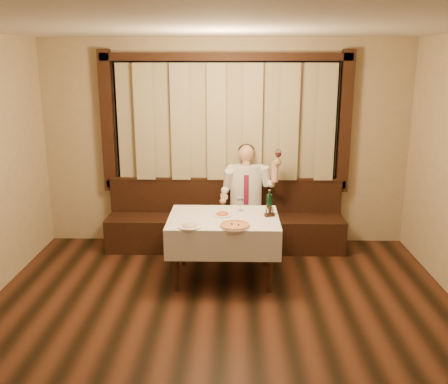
{
  "coord_description": "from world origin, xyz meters",
  "views": [
    {
      "loc": [
        0.12,
        -3.79,
        2.5
      ],
      "look_at": [
        0.0,
        1.9,
        1.0
      ],
      "focal_mm": 40.0,
      "sensor_mm": 36.0,
      "label": 1
    }
  ],
  "objects_px": {
    "green_bottle": "(269,204)",
    "cruet_caddy": "(269,213)",
    "pizza": "(235,226)",
    "pasta_cream": "(190,224)",
    "dining_table": "(224,225)",
    "pasta_red": "(222,213)",
    "banquette": "(225,225)",
    "seated_man": "(247,190)"
  },
  "relations": [
    {
      "from": "dining_table",
      "to": "pasta_red",
      "type": "bearing_deg",
      "value": 106.25
    },
    {
      "from": "dining_table",
      "to": "cruet_caddy",
      "type": "relative_size",
      "value": 10.15
    },
    {
      "from": "pasta_cream",
      "to": "dining_table",
      "type": "bearing_deg",
      "value": 46.6
    },
    {
      "from": "pizza",
      "to": "pasta_red",
      "type": "distance_m",
      "value": 0.43
    },
    {
      "from": "banquette",
      "to": "pasta_cream",
      "type": "distance_m",
      "value": 1.53
    },
    {
      "from": "pasta_cream",
      "to": "green_bottle",
      "type": "distance_m",
      "value": 1.01
    },
    {
      "from": "pizza",
      "to": "green_bottle",
      "type": "distance_m",
      "value": 0.62
    },
    {
      "from": "pasta_cream",
      "to": "seated_man",
      "type": "xyz_separation_m",
      "value": [
        0.64,
        1.31,
        0.04
      ]
    },
    {
      "from": "pasta_red",
      "to": "pasta_cream",
      "type": "distance_m",
      "value": 0.55
    },
    {
      "from": "pizza",
      "to": "green_bottle",
      "type": "xyz_separation_m",
      "value": [
        0.4,
        0.45,
        0.11
      ]
    },
    {
      "from": "dining_table",
      "to": "pasta_red",
      "type": "xyz_separation_m",
      "value": [
        -0.02,
        0.05,
        0.14
      ]
    },
    {
      "from": "pizza",
      "to": "green_bottle",
      "type": "height_order",
      "value": "green_bottle"
    },
    {
      "from": "green_bottle",
      "to": "cruet_caddy",
      "type": "distance_m",
      "value": 0.11
    },
    {
      "from": "cruet_caddy",
      "to": "banquette",
      "type": "bearing_deg",
      "value": 97.86
    },
    {
      "from": "pasta_red",
      "to": "dining_table",
      "type": "bearing_deg",
      "value": -73.75
    },
    {
      "from": "dining_table",
      "to": "pasta_cream",
      "type": "bearing_deg",
      "value": -133.4
    },
    {
      "from": "pasta_red",
      "to": "cruet_caddy",
      "type": "distance_m",
      "value": 0.55
    },
    {
      "from": "banquette",
      "to": "seated_man",
      "type": "xyz_separation_m",
      "value": [
        0.29,
        -0.09,
        0.52
      ]
    },
    {
      "from": "pizza",
      "to": "pasta_red",
      "type": "xyz_separation_m",
      "value": [
        -0.14,
        0.41,
        0.02
      ]
    },
    {
      "from": "banquette",
      "to": "green_bottle",
      "type": "xyz_separation_m",
      "value": [
        0.53,
        -0.93,
        0.57
      ]
    },
    {
      "from": "dining_table",
      "to": "green_bottle",
      "type": "bearing_deg",
      "value": 10.42
    },
    {
      "from": "pizza",
      "to": "cruet_caddy",
      "type": "height_order",
      "value": "cruet_caddy"
    },
    {
      "from": "pasta_cream",
      "to": "cruet_caddy",
      "type": "xyz_separation_m",
      "value": [
        0.89,
        0.41,
        0.01
      ]
    },
    {
      "from": "banquette",
      "to": "green_bottle",
      "type": "distance_m",
      "value": 1.21
    },
    {
      "from": "cruet_caddy",
      "to": "dining_table",
      "type": "bearing_deg",
      "value": 163.05
    },
    {
      "from": "green_bottle",
      "to": "cruet_caddy",
      "type": "height_order",
      "value": "green_bottle"
    },
    {
      "from": "banquette",
      "to": "pizza",
      "type": "bearing_deg",
      "value": -84.68
    },
    {
      "from": "banquette",
      "to": "dining_table",
      "type": "xyz_separation_m",
      "value": [
        0.0,
        -1.02,
        0.34
      ]
    },
    {
      "from": "pasta_red",
      "to": "cruet_caddy",
      "type": "height_order",
      "value": "cruet_caddy"
    },
    {
      "from": "dining_table",
      "to": "cruet_caddy",
      "type": "bearing_deg",
      "value": 3.28
    },
    {
      "from": "cruet_caddy",
      "to": "green_bottle",
      "type": "bearing_deg",
      "value": 69.77
    },
    {
      "from": "pasta_red",
      "to": "green_bottle",
      "type": "relative_size",
      "value": 0.77
    },
    {
      "from": "pizza",
      "to": "pasta_cream",
      "type": "relative_size",
      "value": 1.33
    },
    {
      "from": "pasta_red",
      "to": "seated_man",
      "type": "bearing_deg",
      "value": 71.12
    },
    {
      "from": "seated_man",
      "to": "cruet_caddy",
      "type": "bearing_deg",
      "value": -74.85
    },
    {
      "from": "dining_table",
      "to": "seated_man",
      "type": "bearing_deg",
      "value": 73.0
    },
    {
      "from": "pasta_cream",
      "to": "cruet_caddy",
      "type": "height_order",
      "value": "cruet_caddy"
    },
    {
      "from": "pizza",
      "to": "pasta_cream",
      "type": "bearing_deg",
      "value": -177.24
    },
    {
      "from": "dining_table",
      "to": "green_bottle",
      "type": "relative_size",
      "value": 4.23
    },
    {
      "from": "pasta_red",
      "to": "pasta_cream",
      "type": "xyz_separation_m",
      "value": [
        -0.34,
        -0.43,
        0.0
      ]
    },
    {
      "from": "pasta_cream",
      "to": "pizza",
      "type": "bearing_deg",
      "value": 2.76
    },
    {
      "from": "pizza",
      "to": "dining_table",
      "type": "bearing_deg",
      "value": 109.81
    }
  ]
}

